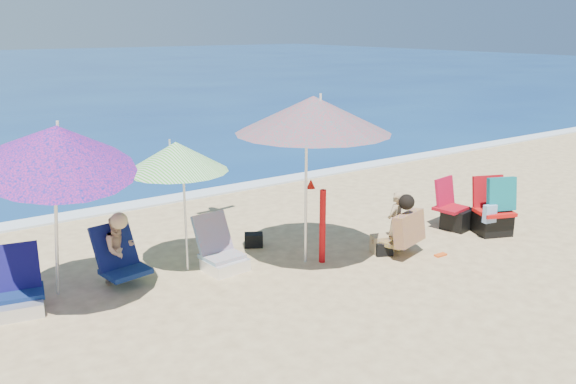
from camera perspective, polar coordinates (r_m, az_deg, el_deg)
ground at (r=8.13m, az=5.83°, el=-8.72°), size 120.00×120.00×0.00m
foam at (r=12.21m, az=-9.87°, el=-0.46°), size 120.00×0.50×0.04m
umbrella_turquoise at (r=8.23m, az=2.39°, el=7.27°), size 2.57×2.57×2.44m
umbrella_striped at (r=8.24m, az=-10.44°, el=3.28°), size 1.63×1.63×1.85m
umbrella_blue at (r=7.27m, az=-20.91°, el=3.97°), size 1.88×1.95×2.44m
furled_umbrella at (r=8.66m, az=3.05°, el=-2.46°), size 0.18×0.37×1.20m
chair_navy at (r=8.05m, az=-23.95°, el=-8.78°), size 0.68×0.82×0.74m
chair_rainbow at (r=8.60m, az=-6.28°, el=-5.92°), size 0.59×0.74×0.75m
camp_chair_left at (r=10.56m, az=15.44°, el=-1.99°), size 0.67×0.59×0.85m
camp_chair_right at (r=10.42m, az=18.74°, el=-1.91°), size 0.74×0.74×0.99m
person_center at (r=9.14m, az=10.55°, el=-3.03°), size 0.71×0.73×0.96m
person_left at (r=8.33m, az=-15.60°, el=-5.21°), size 0.66×0.71×1.02m
bag_black_a at (r=9.42m, az=-3.25°, el=-4.53°), size 0.35×0.32×0.21m
bag_tan at (r=9.27m, az=8.83°, el=-4.83°), size 0.37×0.31×0.27m
bag_black_b at (r=9.18m, az=8.96°, el=-5.29°), size 0.30×0.27×0.19m
orange_item at (r=9.35m, az=14.15°, el=-5.76°), size 0.20×0.09×0.03m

